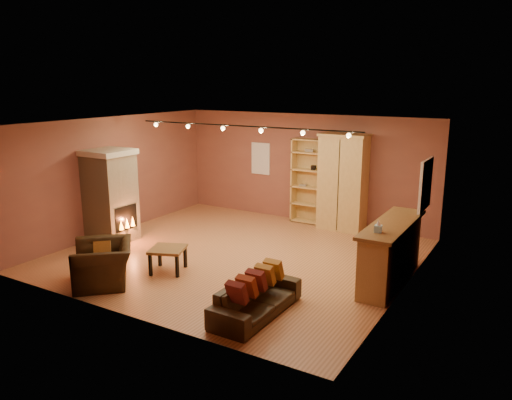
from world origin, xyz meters
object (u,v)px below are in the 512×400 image
Objects in this scene: bookcase at (310,180)px; armchair at (103,257)px; fireplace at (111,196)px; bar_counter at (391,252)px; loveseat at (256,292)px; armoire at (343,182)px; coffee_table at (168,251)px.

armchair is (-1.50, -5.64, -0.60)m from bookcase.
fireplace is 4.96m from bookcase.
fireplace is 6.31m from bar_counter.
loveseat is at bearing 52.26° from armchair.
armoire reaches higher than coffee_table.
fireplace is at bearing -140.06° from armoire.
fireplace is at bearing -172.73° from bar_counter.
armchair is (1.76, -1.91, -0.55)m from fireplace.
armoire is 3.46m from bar_counter.
loveseat is 2.51m from coffee_table.
bar_counter is at bearing -30.67° from loveseat.
coffee_table is (-2.41, 0.70, 0.04)m from loveseat.
bar_counter is at bearing 7.27° from fireplace.
loveseat is at bearing -121.43° from bar_counter.
bar_counter is 1.32× the size of loveseat.
fireplace is 0.97× the size of bookcase.
loveseat is (0.56, -5.12, -0.83)m from armoire.
bookcase is at bearing 16.90° from loveseat.
armchair is (-2.48, -5.46, -0.69)m from armoire.
coffee_table is at bearing -112.70° from armoire.
fireplace reaches higher than armchair.
fireplace is at bearing 72.64° from loveseat.
bookcase is 1.21× the size of loveseat.
armoire is 4.85m from coffee_table.
bar_counter reaches higher than armchair.
bar_counter is 2.78m from loveseat.
fireplace is at bearing -131.14° from bookcase.
armoire is at bearing 111.46° from armchair.
armchair is 1.65× the size of coffee_table.
bookcase reaches higher than fireplace.
loveseat is (1.53, -5.30, -0.74)m from bookcase.
coffee_table is (-0.87, -4.60, -0.70)m from bookcase.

